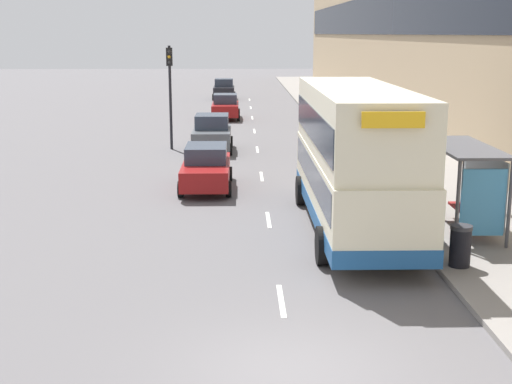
# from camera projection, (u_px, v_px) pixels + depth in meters

# --- Properties ---
(ground_plane) EXTENTS (220.00, 220.00, 0.00)m
(ground_plane) POSITION_uv_depth(u_px,v_px,m) (292.00, 371.00, 12.54)
(ground_plane) COLOR #5B595B
(pavement) EXTENTS (5.00, 93.00, 0.14)m
(pavement) POSITION_uv_depth(u_px,v_px,m) (344.00, 117.00, 50.24)
(pavement) COLOR gray
(pavement) RESTS_ON ground_plane
(terrace_facade) EXTENTS (3.10, 93.00, 15.95)m
(terrace_facade) POSITION_uv_depth(u_px,v_px,m) (406.00, 1.00, 48.62)
(terrace_facade) COLOR tan
(terrace_facade) RESTS_ON ground_plane
(lane_mark_0) EXTENTS (0.12, 2.00, 0.01)m
(lane_mark_0) POSITION_uv_depth(u_px,v_px,m) (281.00, 301.00, 15.82)
(lane_mark_0) COLOR silver
(lane_mark_0) RESTS_ON ground_plane
(lane_mark_1) EXTENTS (0.12, 2.00, 0.01)m
(lane_mark_1) POSITION_uv_depth(u_px,v_px,m) (268.00, 220.00, 22.68)
(lane_mark_1) COLOR silver
(lane_mark_1) RESTS_ON ground_plane
(lane_mark_2) EXTENTS (0.12, 2.00, 0.01)m
(lane_mark_2) POSITION_uv_depth(u_px,v_px,m) (262.00, 177.00, 29.55)
(lane_mark_2) COLOR silver
(lane_mark_2) RESTS_ON ground_plane
(lane_mark_3) EXTENTS (0.12, 2.00, 0.01)m
(lane_mark_3) POSITION_uv_depth(u_px,v_px,m) (257.00, 150.00, 36.41)
(lane_mark_3) COLOR silver
(lane_mark_3) RESTS_ON ground_plane
(lane_mark_4) EXTENTS (0.12, 2.00, 0.01)m
(lane_mark_4) POSITION_uv_depth(u_px,v_px,m) (254.00, 131.00, 43.28)
(lane_mark_4) COLOR silver
(lane_mark_4) RESTS_ON ground_plane
(lane_mark_5) EXTENTS (0.12, 2.00, 0.01)m
(lane_mark_5) POSITION_uv_depth(u_px,v_px,m) (252.00, 118.00, 50.14)
(lane_mark_5) COLOR silver
(lane_mark_5) RESTS_ON ground_plane
(lane_mark_6) EXTENTS (0.12, 2.00, 0.01)m
(lane_mark_6) POSITION_uv_depth(u_px,v_px,m) (251.00, 108.00, 57.01)
(lane_mark_6) COLOR silver
(lane_mark_6) RESTS_ON ground_plane
(lane_mark_7) EXTENTS (0.12, 2.00, 0.01)m
(lane_mark_7) POSITION_uv_depth(u_px,v_px,m) (249.00, 100.00, 63.87)
(lane_mark_7) COLOR silver
(lane_mark_7) RESTS_ON ground_plane
(bus_shelter) EXTENTS (1.60, 4.20, 2.48)m
(bus_shelter) POSITION_uv_depth(u_px,v_px,m) (472.00, 173.00, 20.50)
(bus_shelter) COLOR #4C4C51
(bus_shelter) RESTS_ON ground_plane
(double_decker_bus_near) EXTENTS (2.85, 10.16, 4.30)m
(double_decker_bus_near) POSITION_uv_depth(u_px,v_px,m) (355.00, 156.00, 20.93)
(double_decker_bus_near) COLOR beige
(double_decker_bus_near) RESTS_ON ground_plane
(car_0) EXTENTS (1.94, 4.53, 1.65)m
(car_0) POSITION_uv_depth(u_px,v_px,m) (206.00, 167.00, 27.09)
(car_0) COLOR maroon
(car_0) RESTS_ON ground_plane
(car_1) EXTENTS (2.01, 4.13, 1.71)m
(car_1) POSITION_uv_depth(u_px,v_px,m) (225.00, 107.00, 49.31)
(car_1) COLOR maroon
(car_1) RESTS_ON ground_plane
(car_2) EXTENTS (2.03, 3.93, 1.83)m
(car_2) POSITION_uv_depth(u_px,v_px,m) (224.00, 89.00, 64.21)
(car_2) COLOR black
(car_2) RESTS_ON ground_plane
(car_3) EXTENTS (2.06, 4.05, 1.84)m
(car_3) POSITION_uv_depth(u_px,v_px,m) (212.00, 133.00, 35.76)
(car_3) COLOR #4C5156
(car_3) RESTS_ON ground_plane
(pedestrian_1) EXTENTS (0.37, 0.37, 1.85)m
(pedestrian_1) POSITION_uv_depth(u_px,v_px,m) (489.00, 182.00, 23.18)
(pedestrian_1) COLOR #23232D
(pedestrian_1) RESTS_ON ground_plane
(litter_bin) EXTENTS (0.55, 0.55, 1.05)m
(litter_bin) POSITION_uv_depth(u_px,v_px,m) (460.00, 246.00, 17.64)
(litter_bin) COLOR black
(litter_bin) RESTS_ON ground_plane
(traffic_light_far_kerb) EXTENTS (0.30, 0.32, 5.22)m
(traffic_light_far_kerb) POSITION_uv_depth(u_px,v_px,m) (170.00, 80.00, 35.83)
(traffic_light_far_kerb) COLOR black
(traffic_light_far_kerb) RESTS_ON ground_plane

